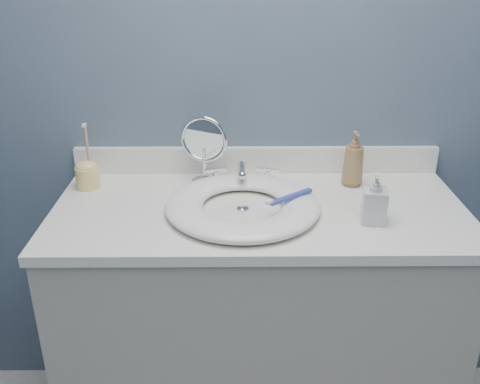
{
  "coord_description": "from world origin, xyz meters",
  "views": [
    {
      "loc": [
        -0.07,
        -0.45,
        1.57
      ],
      "look_at": [
        -0.06,
        0.94,
        0.94
      ],
      "focal_mm": 40.0,
      "sensor_mm": 36.0,
      "label": 1
    }
  ],
  "objects_px": {
    "makeup_mirror": "(204,147)",
    "soap_bottle_amber": "(354,159)",
    "toothbrush_holder": "(87,173)",
    "soap_bottle_clear": "(375,198)"
  },
  "relations": [
    {
      "from": "makeup_mirror",
      "to": "soap_bottle_amber",
      "type": "relative_size",
      "value": 1.27
    },
    {
      "from": "soap_bottle_amber",
      "to": "toothbrush_holder",
      "type": "distance_m",
      "value": 0.85
    },
    {
      "from": "soap_bottle_amber",
      "to": "soap_bottle_clear",
      "type": "bearing_deg",
      "value": -91.98
    },
    {
      "from": "soap_bottle_clear",
      "to": "toothbrush_holder",
      "type": "height_order",
      "value": "toothbrush_holder"
    },
    {
      "from": "soap_bottle_clear",
      "to": "toothbrush_holder",
      "type": "xyz_separation_m",
      "value": [
        -0.85,
        0.24,
        -0.02
      ]
    },
    {
      "from": "makeup_mirror",
      "to": "soap_bottle_clear",
      "type": "distance_m",
      "value": 0.56
    },
    {
      "from": "soap_bottle_clear",
      "to": "toothbrush_holder",
      "type": "bearing_deg",
      "value": 172.17
    },
    {
      "from": "soap_bottle_clear",
      "to": "toothbrush_holder",
      "type": "distance_m",
      "value": 0.89
    },
    {
      "from": "soap_bottle_amber",
      "to": "soap_bottle_clear",
      "type": "xyz_separation_m",
      "value": [
        0.01,
        -0.26,
        -0.02
      ]
    },
    {
      "from": "makeup_mirror",
      "to": "soap_bottle_clear",
      "type": "xyz_separation_m",
      "value": [
        0.48,
        -0.28,
        -0.05
      ]
    }
  ]
}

